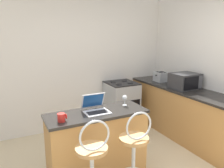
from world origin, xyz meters
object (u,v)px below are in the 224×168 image
Objects in this scene: mug_red at (62,118)px; wine_glass_short at (125,98)px; microwave at (185,81)px; stove_range at (121,104)px; toaster at (161,77)px; laptop at (95,107)px; bar_stool_near at (93,167)px; bar_stool_far at (134,155)px.

mug_red is 0.71× the size of wine_glass_short.
microwave is 1.34m from stove_range.
stove_range is at bearing 161.06° from toaster.
laptop is at bearing 16.71° from mug_red.
bar_stool_near reaches higher than stove_range.
toaster is (2.14, 1.57, 0.50)m from bar_stool_near.
microwave is 0.51× the size of stove_range.
microwave reaches higher than toaster.
wine_glass_short is at bearing 38.75° from bar_stool_near.
bar_stool_near is at bearing -156.96° from microwave.
microwave reaches higher than mug_red.
wine_glass_short reaches higher than mug_red.
laptop is at bearing -168.48° from microwave.
laptop reaches higher than toaster.
toaster reaches higher than wine_glass_short.
mug_red is at bearing -167.44° from microwave.
stove_range is (-0.77, 0.93, -0.59)m from microwave.
bar_stool_near is 4.30× the size of toaster.
mug_red is at bearing -153.11° from toaster.
wine_glass_short is (0.91, 0.18, 0.06)m from mug_red.
bar_stool_near is at bearing -143.62° from toaster.
laptop reaches higher than wine_glass_short.
mug_red is at bearing 118.21° from bar_stool_near.
mug_red is at bearing 151.86° from bar_stool_far.
wine_glass_short is (0.70, 0.56, 0.51)m from bar_stool_near.
laptop is at bearing -174.89° from wine_glass_short.
stove_range is (1.37, 1.84, -0.05)m from bar_stool_near.
laptop is at bearing -130.21° from stove_range.
bar_stool_far is 3.43× the size of laptop.
stove_range is (-0.77, 0.26, -0.55)m from toaster.
microwave is 3.23× the size of wine_glass_short.
bar_stool_near reaches higher than mug_red.
bar_stool_near and bar_stool_far have the same top height.
mug_red reaches higher than stove_range.
microwave is 0.67m from toaster.
laptop is 2.16m from toaster.
bar_stool_near is 3.43× the size of laptop.
bar_stool_far is (0.51, 0.00, 0.00)m from bar_stool_near.
bar_stool_far is at bearing -150.73° from microwave.
bar_stool_near is at bearing -126.59° from stove_range.
stove_range is (0.85, 1.84, -0.05)m from bar_stool_far.
laptop is 1.92m from microwave.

